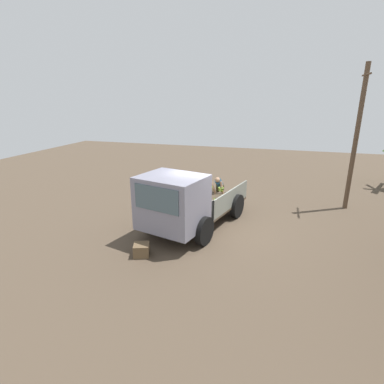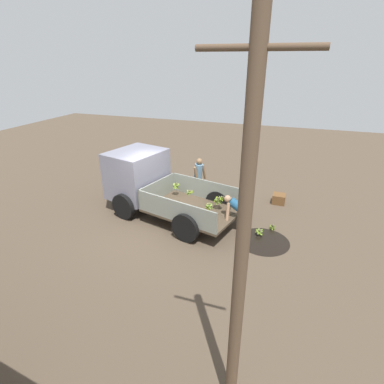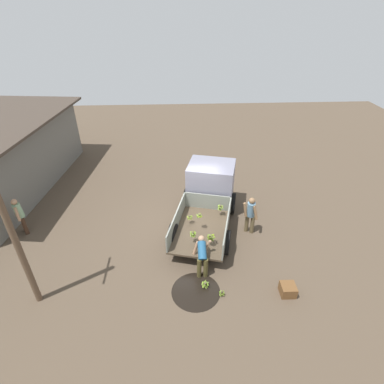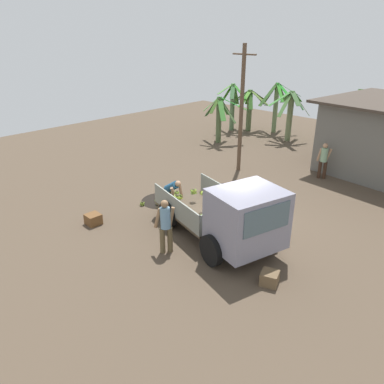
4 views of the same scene
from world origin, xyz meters
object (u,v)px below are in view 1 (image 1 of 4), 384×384
banana_bunch_on_ground_0 (212,193)px  cargo_truck (180,203)px  wooden_crate_0 (170,187)px  utility_pole (356,138)px  person_foreground_visitor (156,192)px  banana_bunch_on_ground_1 (221,195)px  person_worker_loading (219,187)px  wooden_crate_1 (142,250)px

banana_bunch_on_ground_0 → cargo_truck: bearing=-0.4°
wooden_crate_0 → utility_pole: bearing=88.6°
person_foreground_visitor → wooden_crate_0: (-3.11, -0.60, -0.75)m
person_foreground_visitor → banana_bunch_on_ground_1: bearing=-7.5°
utility_pole → wooden_crate_0: 8.37m
wooden_crate_0 → person_worker_loading: bearing=67.4°
cargo_truck → person_worker_loading: 3.59m
utility_pole → banana_bunch_on_ground_1: (0.21, -5.28, -2.80)m
banana_bunch_on_ground_0 → banana_bunch_on_ground_1: (0.36, 0.51, 0.03)m
utility_pole → banana_bunch_on_ground_0: bearing=-91.5°
utility_pole → person_foreground_visitor: 8.11m
banana_bunch_on_ground_0 → wooden_crate_1: size_ratio=0.45×
cargo_truck → banana_bunch_on_ground_0: size_ratio=25.02×
person_worker_loading → banana_bunch_on_ground_0: 1.38m
banana_bunch_on_ground_1 → utility_pole: bearing=92.3°
person_foreground_visitor → banana_bunch_on_ground_1: size_ratio=6.11×
wooden_crate_0 → wooden_crate_1: bearing=13.0°
banana_bunch_on_ground_0 → wooden_crate_0: bearing=-91.2°
person_worker_loading → wooden_crate_1: (5.15, -1.23, -0.58)m
wooden_crate_0 → banana_bunch_on_ground_1: bearing=81.3°
person_foreground_visitor → wooden_crate_0: 3.26m
wooden_crate_0 → wooden_crate_1: 6.42m
wooden_crate_0 → wooden_crate_1: wooden_crate_0 is taller
wooden_crate_1 → banana_bunch_on_ground_1: bearing=168.6°
person_foreground_visitor → banana_bunch_on_ground_0: 3.52m
person_foreground_visitor → banana_bunch_on_ground_0: (-3.07, 1.51, -0.84)m
utility_pole → banana_bunch_on_ground_1: 5.98m
wooden_crate_1 → person_foreground_visitor: bearing=-165.0°
utility_pole → person_worker_loading: size_ratio=4.51×
utility_pole → wooden_crate_0: bearing=-91.4°
utility_pole → person_worker_loading: 5.73m
cargo_truck → wooden_crate_0: cargo_truck is taller
cargo_truck → person_foreground_visitor: size_ratio=2.99×
person_foreground_visitor → wooden_crate_1: person_foreground_visitor is taller
person_foreground_visitor → banana_bunch_on_ground_1: person_foreground_visitor is taller
banana_bunch_on_ground_1 → wooden_crate_0: bearing=-98.7°
person_foreground_visitor → wooden_crate_0: person_foreground_visitor is taller
person_foreground_visitor → wooden_crate_0: size_ratio=3.56×
banana_bunch_on_ground_1 → wooden_crate_0: wooden_crate_0 is taller
cargo_truck → person_worker_loading: bearing=-175.3°
banana_bunch_on_ground_0 → wooden_crate_0: 2.12m
cargo_truck → banana_bunch_on_ground_1: bearing=-173.0°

